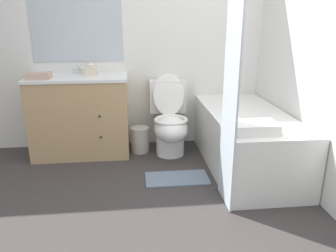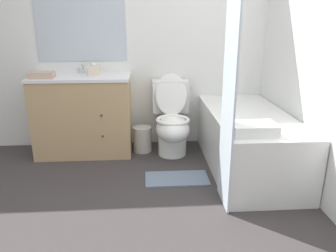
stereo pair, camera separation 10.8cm
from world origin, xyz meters
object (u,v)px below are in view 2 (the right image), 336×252
hand_towel_folded (42,75)px  tissue_box (94,70)px  wastebasket (142,139)px  sink_faucet (83,70)px  bathtub (247,141)px  bath_towel_folded (254,129)px  toilet (172,122)px  bath_mat (177,179)px  vanity_cabinet (84,114)px

hand_towel_folded → tissue_box: bearing=17.0°
wastebasket → tissue_box: (-0.49, 0.06, 0.77)m
sink_faucet → bathtub: bearing=-23.0°
tissue_box → bath_towel_folded: tissue_box is taller
bathtub → wastebasket: size_ratio=5.52×
toilet → wastebasket: 0.40m
toilet → bath_mat: 0.74m
bath_mat → toilet: bearing=89.4°
bathtub → bath_mat: size_ratio=2.66×
bathtub → wastebasket: (-1.03, 0.51, -0.15)m
sink_faucet → toilet: (0.96, -0.27, -0.53)m
hand_towel_folded → bath_towel_folded: 2.13m
toilet → hand_towel_folded: size_ratio=3.68×
sink_faucet → tissue_box: size_ratio=1.13×
vanity_cabinet → hand_towel_folded: 0.59m
wastebasket → bath_towel_folded: size_ratio=0.81×
toilet → bath_mat: size_ratio=1.47×
vanity_cabinet → bath_mat: 1.28m
sink_faucet → bathtub: sink_faucet is taller
bath_towel_folded → sink_faucet: bearing=139.5°
toilet → wastebasket: (-0.33, 0.07, -0.22)m
toilet → hand_towel_folded: hand_towel_folded is taller
hand_towel_folded → bath_mat: (1.31, -0.62, -0.88)m
tissue_box → hand_towel_folded: tissue_box is taller
vanity_cabinet → bath_towel_folded: size_ratio=2.96×
toilet → hand_towel_folded: 1.42m
tissue_box → hand_towel_folded: 0.52m
vanity_cabinet → toilet: size_ratio=1.19×
bath_mat → bath_towel_folded: bearing=-33.4°
toilet → vanity_cabinet: bearing=174.9°
bathtub → bath_mat: bathtub is taller
vanity_cabinet → tissue_box: size_ratio=8.19×
tissue_box → bath_towel_folded: (1.37, -1.14, -0.30)m
bath_towel_folded → bath_mat: (-0.56, 0.37, -0.60)m
bathtub → bath_towel_folded: bath_towel_folded is taller
sink_faucet → bath_mat: size_ratio=0.24×
hand_towel_folded → bath_towel_folded: bearing=-28.0°
bath_towel_folded → bath_mat: bath_towel_folded is taller
bath_towel_folded → toilet: bearing=118.4°
wastebasket → sink_faucet: bearing=162.4°
vanity_cabinet → bath_towel_folded: vanity_cabinet is taller
sink_faucet → wastebasket: size_ratio=0.50×
hand_towel_folded → bath_mat: hand_towel_folded is taller
sink_faucet → bath_towel_folded: sink_faucet is taller
bathtub → hand_towel_folded: hand_towel_folded is taller
tissue_box → hand_towel_folded: bearing=-163.0°
vanity_cabinet → tissue_box: bearing=14.8°
tissue_box → bath_towel_folded: bearing=-39.9°
bathtub → bath_towel_folded: 0.68m
sink_faucet → tissue_box: (0.14, -0.14, 0.02)m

